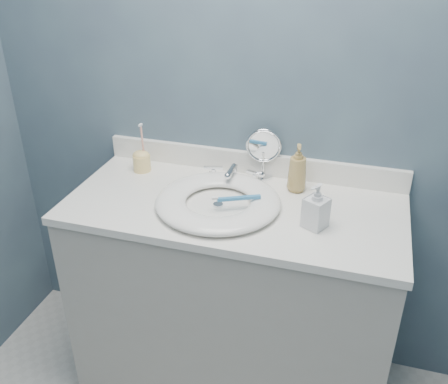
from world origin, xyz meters
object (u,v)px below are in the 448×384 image
at_px(makeup_mirror, 263,151).
at_px(soap_bottle_clear, 316,206).
at_px(soap_bottle_amber, 298,168).
at_px(toothbrush_holder, 142,160).

distance_m(makeup_mirror, soap_bottle_clear, 0.40).
bearing_deg(makeup_mirror, soap_bottle_clear, -60.87).
height_order(soap_bottle_amber, toothbrush_holder, toothbrush_holder).
relative_size(makeup_mirror, soap_bottle_clear, 1.30).
bearing_deg(soap_bottle_clear, makeup_mirror, 156.39).
xyz_separation_m(soap_bottle_amber, toothbrush_holder, (-0.63, -0.01, -0.05)).
height_order(makeup_mirror, soap_bottle_clear, makeup_mirror).
xyz_separation_m(soap_bottle_clear, toothbrush_holder, (-0.73, 0.22, -0.03)).
bearing_deg(soap_bottle_amber, soap_bottle_clear, -77.09).
relative_size(soap_bottle_amber, soap_bottle_clear, 1.17).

